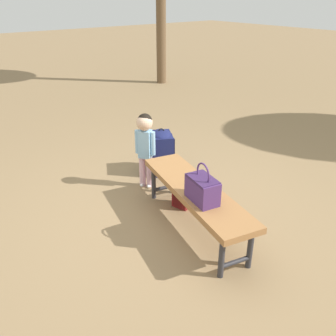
% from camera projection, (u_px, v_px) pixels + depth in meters
% --- Properties ---
extents(ground_plane, '(40.00, 40.00, 0.00)m').
position_uv_depth(ground_plane, '(168.00, 214.00, 3.85)').
color(ground_plane, '#8C704C').
rests_on(ground_plane, ground).
extents(park_bench, '(1.65, 0.75, 0.45)m').
position_uv_depth(park_bench, '(196.00, 193.00, 3.45)').
color(park_bench, '#9E6B3D').
rests_on(park_bench, ground).
extents(handbag, '(0.35, 0.24, 0.37)m').
position_uv_depth(handbag, '(202.00, 188.00, 3.16)').
color(handbag, '#4C2D66').
rests_on(handbag, park_bench).
extents(child_standing, '(0.21, 0.18, 0.91)m').
position_uv_depth(child_standing, '(145.00, 139.00, 4.13)').
color(child_standing, '#E5B2C6').
rests_on(child_standing, ground).
extents(backpack_large, '(0.43, 0.40, 0.60)m').
position_uv_depth(backpack_large, '(161.00, 150.00, 4.62)').
color(backpack_large, '#191E4C').
rests_on(backpack_large, ground).
extents(backpack_small, '(0.21, 0.19, 0.31)m').
position_uv_depth(backpack_small, '(182.00, 194.00, 3.91)').
color(backpack_small, maroon).
rests_on(backpack_small, ground).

